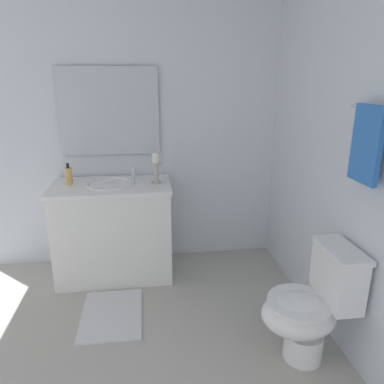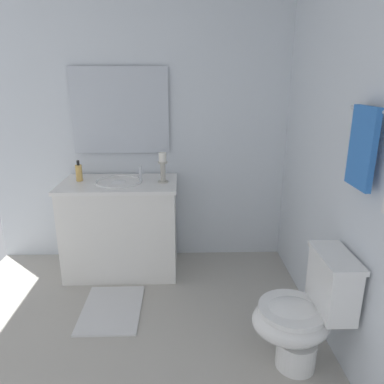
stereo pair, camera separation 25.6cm
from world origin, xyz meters
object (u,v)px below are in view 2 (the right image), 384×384
object	(u,v)px
sink_basin	(119,186)
toilet	(303,314)
vanity_cabinet	(122,227)
towel_near_vanity	(362,148)
mirror	(120,111)
soap_bottle	(79,173)
candle_holder_tall	(163,167)
bath_mat	(112,309)

from	to	relation	value
sink_basin	toilet	xyz separation A→B (m)	(1.21, 1.24, -0.43)
vanity_cabinet	sink_basin	distance (m)	0.38
sink_basin	vanity_cabinet	bearing A→B (deg)	-90.00
towel_near_vanity	vanity_cabinet	bearing A→B (deg)	-130.23
mirror	towel_near_vanity	distance (m)	2.09
sink_basin	soap_bottle	size ratio (longest dim) A/B	2.23
mirror	towel_near_vanity	size ratio (longest dim) A/B	2.09
soap_bottle	towel_near_vanity	size ratio (longest dim) A/B	0.44
mirror	candle_holder_tall	xyz separation A→B (m)	(0.29, 0.38, -0.44)
candle_holder_tall	bath_mat	bearing A→B (deg)	-31.82
sink_basin	mirror	bearing A→B (deg)	-179.80
toilet	bath_mat	distance (m)	1.42
mirror	toilet	xyz separation A→B (m)	(1.49, 1.24, -1.04)
candle_holder_tall	soap_bottle	bearing A→B (deg)	-94.90
soap_bottle	towel_near_vanity	bearing A→B (deg)	54.56
vanity_cabinet	mirror	distance (m)	1.03
mirror	bath_mat	xyz separation A→B (m)	(0.91, -0.00, -1.40)
vanity_cabinet	soap_bottle	distance (m)	0.60
mirror	soap_bottle	size ratio (longest dim) A/B	4.77
candle_holder_tall	toilet	world-z (taller)	candle_holder_tall
towel_near_vanity	sink_basin	bearing A→B (deg)	-130.24
toilet	bath_mat	xyz separation A→B (m)	(-0.59, -1.24, -0.36)
vanity_cabinet	candle_holder_tall	world-z (taller)	candle_holder_tall
candle_holder_tall	towel_near_vanity	bearing A→B (deg)	41.30
candle_holder_tall	bath_mat	xyz separation A→B (m)	(0.61, -0.38, -0.96)
sink_basin	candle_holder_tall	xyz separation A→B (m)	(0.01, 0.38, 0.17)
vanity_cabinet	sink_basin	xyz separation A→B (m)	(0.00, 0.00, 0.38)
mirror	vanity_cabinet	bearing A→B (deg)	-0.01
candle_holder_tall	soap_bottle	xyz separation A→B (m)	(-0.06, -0.73, -0.06)
mirror	toilet	distance (m)	2.20
vanity_cabinet	mirror	world-z (taller)	mirror
vanity_cabinet	toilet	world-z (taller)	vanity_cabinet
soap_bottle	towel_near_vanity	distance (m)	2.25
mirror	candle_holder_tall	distance (m)	0.65
bath_mat	candle_holder_tall	bearing A→B (deg)	148.18
towel_near_vanity	mirror	bearing A→B (deg)	-136.10
candle_holder_tall	towel_near_vanity	world-z (taller)	towel_near_vanity
vanity_cabinet	towel_near_vanity	world-z (taller)	towel_near_vanity
sink_basin	soap_bottle	world-z (taller)	soap_bottle
bath_mat	toilet	bearing A→B (deg)	64.80
sink_basin	bath_mat	world-z (taller)	sink_basin
mirror	bath_mat	world-z (taller)	mirror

